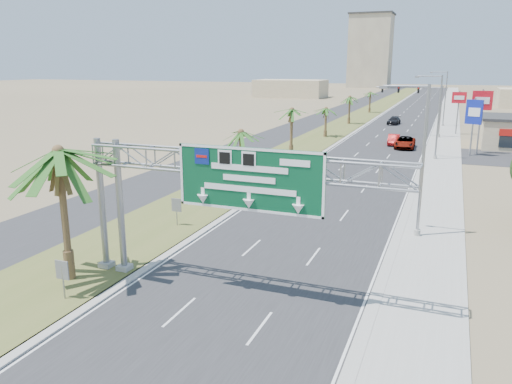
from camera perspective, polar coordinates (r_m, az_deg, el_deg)
The scene contains 26 objects.
road at distance 122.16m, azimuth 17.27°, elevation 8.48°, with size 12.00×300.00×0.02m, color #28282B.
sidewalk_right at distance 121.82m, azimuth 21.28°, elevation 8.15°, with size 4.00×300.00×0.10m, color #9E9B93.
median_grass at distance 123.29m, azimuth 12.59°, elevation 8.85°, with size 7.00×300.00×0.12m, color #555D29.
opposing_road at distance 124.57m, azimuth 9.37°, elevation 9.03°, with size 8.00×300.00×0.02m, color #28282B.
sign_gantry at distance 24.05m, azimuth -3.85°, elevation 2.06°, with size 16.75×1.24×7.50m.
palm_near at distance 26.86m, azimuth -21.67°, elevation 4.27°, with size 5.70×5.70×8.35m.
palm_row_b at distance 47.51m, azimuth -1.73°, elevation 6.77°, with size 3.99×3.99×5.95m.
palm_row_c at distance 62.37m, azimuth 4.11°, elevation 9.26°, with size 3.99×3.99×6.75m.
palm_row_d at distance 79.78m, azimuth 8.01°, elevation 9.36°, with size 3.99×3.99×5.45m.
palm_row_e at distance 98.26m, azimuth 10.68°, elevation 10.57°, with size 3.99×3.99×6.15m.
palm_row_f at distance 122.88m, azimuth 12.94°, elevation 10.99°, with size 3.99×3.99×5.75m.
streetlight_near at distance 33.98m, azimuth 18.15°, elevation 2.66°, with size 3.27×0.44×10.00m.
streetlight_mid at distance 63.67m, azimuth 19.93°, elevation 7.67°, with size 3.27×0.44×10.00m.
streetlight_far at distance 99.54m, azimuth 20.67°, elevation 9.72°, with size 3.27×0.44×10.00m.
signal_mast at distance 83.61m, azimuth 18.96°, elevation 9.26°, with size 10.28×0.71×8.00m.
median_signback_a at distance 26.00m, azimuth -21.26°, elevation -8.61°, with size 0.75×0.08×2.08m.
median_signback_b at distance 35.49m, azimuth -9.08°, elevation -1.71°, with size 0.75×0.08×2.08m.
tower_distant at distance 264.58m, azimuth 12.93°, elevation 15.38°, with size 20.00×16.00×35.00m, color gray.
building_distant_left at distance 179.80m, azimuth 3.97°, elevation 11.72°, with size 24.00×14.00×6.00m, color tan.
car_left_lane at distance 42.51m, azimuth 3.25°, elevation 0.06°, with size 1.62×4.02×1.37m, color black.
car_mid_lane at distance 74.38m, azimuth 15.47°, elevation 5.78°, with size 1.58×4.53×1.49m, color maroon.
car_right_lane at distance 71.67m, azimuth 16.65°, elevation 5.43°, with size 2.61×5.67×1.57m, color gray.
car_far at distance 100.20m, azimuth 15.48°, elevation 7.85°, with size 1.98×4.86×1.41m, color black.
pole_sign_red_near at distance 69.75m, azimuth 24.41°, elevation 9.17°, with size 2.42×0.51×8.20m.
pole_sign_blue at distance 67.91m, azimuth 23.65°, elevation 8.16°, with size 1.97×1.01×7.19m.
pole_sign_red_far at distance 88.41m, azimuth 22.17°, elevation 9.66°, with size 2.22×0.51×7.09m.
Camera 1 is at (8.99, -11.31, 11.16)m, focal length 35.00 mm.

